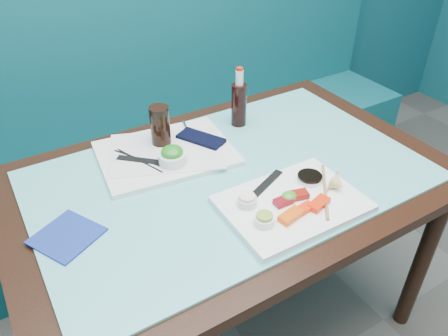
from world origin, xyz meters
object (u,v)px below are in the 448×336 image
booth_bench (142,151)px  cola_bottle_body (239,105)px  blue_napkin (67,236)px  sashimi_plate (292,204)px  dining_table (230,196)px  seaweed_bowl (173,158)px  cola_glass (160,126)px  serving_tray (166,153)px

booth_bench → cola_bottle_body: size_ratio=18.62×
blue_napkin → sashimi_plate: bearing=-19.9°
booth_bench → dining_table: bearing=-90.0°
seaweed_bowl → cola_glass: bearing=81.3°
serving_tray → seaweed_bowl: seaweed_bowl is taller
seaweed_bowl → cola_bottle_body: size_ratio=0.57×
serving_tray → blue_napkin: (-0.39, -0.22, -0.01)m
dining_table → blue_napkin: 0.53m
cola_glass → cola_bottle_body: 0.32m
cola_glass → blue_napkin: (-0.40, -0.27, -0.08)m
dining_table → cola_bottle_body: size_ratio=8.69×
booth_bench → sashimi_plate: bearing=-86.4°
booth_bench → cola_bottle_body: (0.20, -0.58, 0.46)m
sashimi_plate → seaweed_bowl: 0.41m
sashimi_plate → cola_glass: (-0.19, 0.49, 0.08)m
booth_bench → sashimi_plate: 1.14m
booth_bench → blue_napkin: booth_bench is taller
seaweed_bowl → blue_napkin: (-0.38, -0.14, -0.03)m
dining_table → blue_napkin: (-0.52, -0.01, 0.09)m
dining_table → seaweed_bowl: 0.23m
seaweed_bowl → blue_napkin: seaweed_bowl is taller
dining_table → sashimi_plate: bearing=-73.7°
cola_bottle_body → serving_tray: bearing=-170.8°
dining_table → sashimi_plate: sashimi_plate is taller
dining_table → serving_tray: 0.26m
dining_table → cola_glass: (-0.12, 0.26, 0.18)m
sashimi_plate → blue_napkin: 0.63m
cola_bottle_body → sashimi_plate: bearing=-104.9°
sashimi_plate → cola_bottle_body: size_ratio=2.47×
booth_bench → serving_tray: (-0.13, -0.63, 0.39)m
cola_glass → seaweed_bowl: bearing=-98.7°
booth_bench → cola_glass: bearing=-101.7°
cola_bottle_body → cola_glass: bearing=179.6°
seaweed_bowl → serving_tray: bearing=82.4°
serving_tray → cola_bottle_body: cola_bottle_body is taller
sashimi_plate → blue_napkin: sashimi_plate is taller
serving_tray → cola_glass: (0.01, 0.05, 0.08)m
sashimi_plate → serving_tray: 0.48m
sashimi_plate → cola_bottle_body: 0.51m
booth_bench → cola_glass: (-0.12, -0.58, 0.47)m
dining_table → blue_napkin: bearing=-178.4°
dining_table → sashimi_plate: 0.26m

